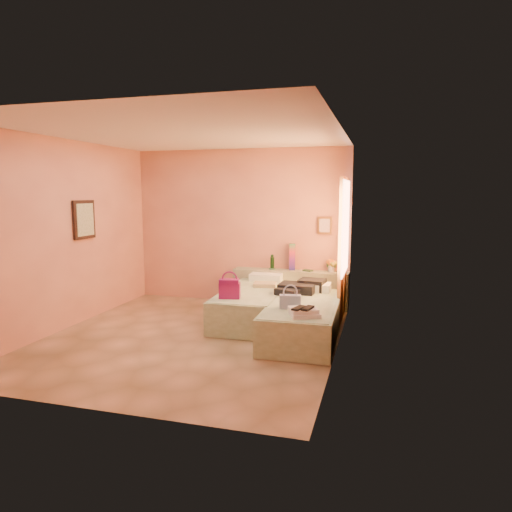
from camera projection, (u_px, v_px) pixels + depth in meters
The scene contains 16 objects.
ground at pixel (193, 337), 6.42m from camera, with size 4.50×4.50×0.00m, color tan.
room_walls at pixel (219, 209), 6.65m from camera, with size 4.02×4.51×2.81m.
headboard_ledge at pixel (290, 288), 8.12m from camera, with size 2.05×0.30×0.65m, color #949D80.
bed_left at pixel (254, 305), 7.22m from camera, with size 0.90×2.00×0.50m, color beige.
bed_right at pixel (304, 320), 6.39m from camera, with size 0.90×2.00×0.50m, color beige.
water_bottle at pixel (272, 262), 8.15m from camera, with size 0.07×0.07×0.25m, color #123316.
rainbow_box at pixel (292, 257), 8.09m from camera, with size 0.10×0.10×0.47m, color #94125C.
small_dish at pixel (272, 269), 8.15m from camera, with size 0.11×0.11×0.03m, color #4A886A.
green_book at pixel (308, 270), 7.99m from camera, with size 0.16×0.11×0.03m, color #27482F.
flower_vase at pixel (331, 264), 7.90m from camera, with size 0.21×0.21×0.27m, color silver.
magenta_handbag at pixel (230, 289), 6.59m from camera, with size 0.30×0.17×0.28m, color #94125C.
khaki_garment at pixel (265, 284), 7.43m from camera, with size 0.36×0.29×0.06m, color tan.
clothes_pile at pixel (301, 287), 6.97m from camera, with size 0.59×0.59×0.18m, color black.
blue_handbag at pixel (290, 302), 6.02m from camera, with size 0.28×0.12×0.18m, color #4763AA.
towel_stack at pixel (305, 312), 5.64m from camera, with size 0.35×0.30×0.10m, color white.
sandal_pair at pixel (303, 308), 5.59m from camera, with size 0.18×0.23×0.02m, color black.
Camera 1 is at (2.51, -5.73, 2.03)m, focal length 32.00 mm.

